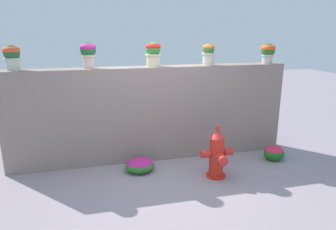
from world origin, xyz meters
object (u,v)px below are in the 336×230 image
Objects in this scene: potted_plant_2 at (153,52)px; potted_plant_4 at (268,51)px; potted_plant_0 at (12,55)px; potted_plant_1 at (88,52)px; flower_bush_right at (140,165)px; flower_bush_left at (274,152)px; fire_hydrant at (217,154)px; potted_plant_3 at (209,53)px.

potted_plant_4 is at bearing -1.26° from potted_plant_2.
potted_plant_1 is at bearing -1.67° from potted_plant_0.
potted_plant_2 is 1.96m from flower_bush_right.
potted_plant_4 is 0.99× the size of flower_bush_left.
potted_plant_0 is at bearing 178.33° from potted_plant_1.
flower_bush_right is at bearing 157.10° from fire_hydrant.
potted_plant_4 is 2.31m from fire_hydrant.
potted_plant_2 is 1.02m from potted_plant_3.
potted_plant_0 is 3.64m from fire_hydrant.
potted_plant_0 is 2.28m from potted_plant_2.
potted_plant_3 is 1.03× the size of flower_bush_left.
potted_plant_0 reaches higher than potted_plant_3.
potted_plant_2 is at bearing 178.74° from potted_plant_4.
potted_plant_1 is 1.01× the size of potted_plant_2.
flower_bush_left is (3.23, -0.66, -1.85)m from potted_plant_1.
fire_hydrant is at bearing -22.90° from flower_bush_right.
potted_plant_4 is at bearing 36.16° from fire_hydrant.
fire_hydrant reaches higher than flower_bush_left.
flower_bush_left is (-0.08, -0.63, -1.80)m from potted_plant_4.
flower_bush_left is at bearing 16.38° from fire_hydrant.
potted_plant_1 is at bearing -179.20° from potted_plant_2.
potted_plant_0 is at bearing 171.02° from flower_bush_left.
potted_plant_1 is at bearing 179.42° from potted_plant_4.
potted_plant_2 is 0.86× the size of flower_bush_right.
flower_bush_left is (4.41, -0.70, -1.81)m from potted_plant_0.
fire_hydrant reaches higher than flower_bush_right.
potted_plant_0 is at bearing 163.16° from flower_bush_right.
potted_plant_4 is at bearing 11.22° from flower_bush_right.
potted_plant_2 reaches higher than flower_bush_right.
potted_plant_3 is at bearing 79.41° from fire_hydrant.
potted_plant_2 is 2.88m from flower_bush_left.
potted_plant_4 is at bearing 82.82° from flower_bush_left.
potted_plant_4 is 0.43× the size of fire_hydrant.
potted_plant_4 reaches higher than flower_bush_right.
fire_hydrant is (0.82, -1.06, -1.57)m from potted_plant_2.
potted_plant_2 reaches higher than potted_plant_3.
potted_plant_4 is at bearing -0.58° from potted_plant_1.
potted_plant_2 reaches higher than potted_plant_0.
potted_plant_2 is at bearing 0.80° from potted_plant_1.
potted_plant_3 reaches higher than flower_bush_left.
potted_plant_3 is at bearing 179.65° from potted_plant_4.
potted_plant_1 is 2.71m from fire_hydrant.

